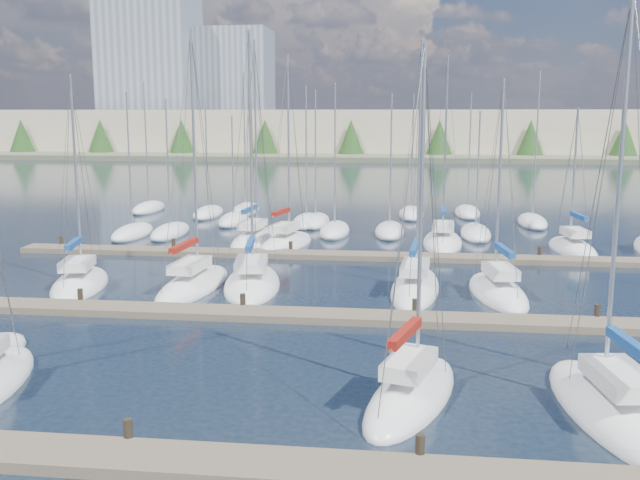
# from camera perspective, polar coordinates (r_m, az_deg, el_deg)

# --- Properties ---
(ground) EXTENTS (400.00, 400.00, 0.00)m
(ground) POSITION_cam_1_polar(r_m,az_deg,el_deg) (75.41, 4.22, 3.07)
(ground) COLOR #192432
(ground) RESTS_ON ground
(dock_near) EXTENTS (44.00, 1.93, 1.10)m
(dock_near) POSITION_cam_1_polar(r_m,az_deg,el_deg) (19.36, -4.49, -17.64)
(dock_near) COLOR #6B5E4C
(dock_near) RESTS_ON ground
(dock_mid) EXTENTS (44.00, 1.93, 1.10)m
(dock_mid) POSITION_cam_1_polar(r_m,az_deg,el_deg) (32.26, 0.43, -6.12)
(dock_mid) COLOR #6B5E4C
(dock_mid) RESTS_ON ground
(dock_far) EXTENTS (44.00, 1.93, 1.10)m
(dock_far) POSITION_cam_1_polar(r_m,az_deg,el_deg) (45.81, 2.41, -1.26)
(dock_far) COLOR #6B5E4C
(dock_far) RESTS_ON ground
(sailboat_q) EXTENTS (3.18, 7.10, 10.30)m
(sailboat_q) POSITION_cam_1_polar(r_m,az_deg,el_deg) (50.98, 19.54, -0.66)
(sailboat_q) COLOR white
(sailboat_q) RESTS_ON ground
(sailboat_k) EXTENTS (3.15, 9.18, 13.65)m
(sailboat_k) POSITION_cam_1_polar(r_m,az_deg,el_deg) (37.73, 7.62, -3.76)
(sailboat_k) COLOR white
(sailboat_k) RESTS_ON ground
(sailboat_j) EXTENTS (4.19, 8.81, 14.14)m
(sailboat_j) POSITION_cam_1_polar(r_m,az_deg,el_deg) (38.47, -5.45, -3.46)
(sailboat_j) COLOR white
(sailboat_j) RESTS_ON ground
(sailboat_o) EXTENTS (4.09, 7.75, 13.88)m
(sailboat_o) POSITION_cam_1_polar(r_m,az_deg,el_deg) (50.12, -2.72, -0.24)
(sailboat_o) COLOR white
(sailboat_o) RESTS_ON ground
(sailboat_e) EXTENTS (3.81, 8.76, 13.46)m
(sailboat_e) POSITION_cam_1_polar(r_m,az_deg,el_deg) (24.29, 22.36, -12.38)
(sailboat_e) COLOR white
(sailboat_e) RESTS_ON ground
(sailboat_i) EXTENTS (3.06, 8.87, 14.20)m
(sailboat_i) POSITION_cam_1_polar(r_m,az_deg,el_deg) (38.46, -10.10, -3.55)
(sailboat_i) COLOR white
(sailboat_i) RESTS_ON ground
(sailboat_h) EXTENTS (4.09, 7.35, 11.91)m
(sailboat_h) POSITION_cam_1_polar(r_m,az_deg,el_deg) (40.25, -18.66, -3.34)
(sailboat_h) COLOR white
(sailboat_h) RESTS_ON ground
(sailboat_n) EXTENTS (3.17, 8.54, 15.01)m
(sailboat_n) POSITION_cam_1_polar(r_m,az_deg,el_deg) (51.77, -5.26, 0.07)
(sailboat_n) COLOR white
(sailboat_n) RESTS_ON ground
(sailboat_p) EXTENTS (3.11, 8.31, 13.88)m
(sailboat_p) POSITION_cam_1_polar(r_m,az_deg,el_deg) (51.45, 9.77, -0.11)
(sailboat_p) COLOR white
(sailboat_p) RESTS_ON ground
(sailboat_l) EXTENTS (3.38, 7.79, 11.63)m
(sailboat_l) POSITION_cam_1_polar(r_m,az_deg,el_deg) (37.59, 14.03, -4.04)
(sailboat_l) COLOR white
(sailboat_l) RESTS_ON ground
(sailboat_d) EXTENTS (4.17, 7.52, 12.00)m
(sailboat_d) POSITION_cam_1_polar(r_m,az_deg,el_deg) (23.76, 7.33, -12.16)
(sailboat_d) COLOR white
(sailboat_d) RESTS_ON ground
(distant_boats) EXTENTS (36.93, 20.75, 13.30)m
(distant_boats) POSITION_cam_1_polar(r_m,az_deg,el_deg) (59.72, -0.70, 1.54)
(distant_boats) COLOR #9EA0A5
(distant_boats) RESTS_ON ground
(shoreline) EXTENTS (400.00, 60.00, 38.00)m
(shoreline) POSITION_cam_1_polar(r_m,az_deg,el_deg) (165.41, 1.11, 9.47)
(shoreline) COLOR #666B51
(shoreline) RESTS_ON ground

